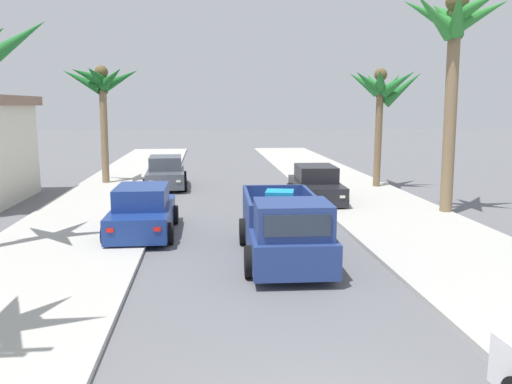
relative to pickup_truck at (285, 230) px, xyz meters
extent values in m
cube|color=#B2AFA8|center=(-6.04, 4.30, -0.73)|extent=(4.63, 60.00, 0.12)
cube|color=#B2AFA8|center=(4.71, 4.30, -0.73)|extent=(4.63, 60.00, 0.12)
cube|color=silver|center=(-5.12, 4.30, -0.74)|extent=(0.16, 60.00, 0.10)
cube|color=silver|center=(3.79, 4.30, -0.74)|extent=(0.16, 60.00, 0.10)
cube|color=navy|center=(0.01, 0.21, -0.19)|extent=(2.05, 5.15, 0.80)
cube|color=navy|center=(-0.03, -1.39, 0.61)|extent=(1.76, 1.54, 0.80)
cube|color=#283342|center=(-0.02, -0.63, 0.63)|extent=(1.38, 0.09, 0.44)
cube|color=#283342|center=(-0.05, -2.15, 0.63)|extent=(1.46, 0.10, 0.48)
cube|color=navy|center=(0.94, 1.05, 0.49)|extent=(0.18, 3.30, 0.56)
cube|color=navy|center=(-0.88, 1.09, 0.49)|extent=(0.18, 3.30, 0.56)
cube|color=navy|center=(0.07, 2.72, 0.49)|extent=(1.88, 0.15, 0.56)
cube|color=silver|center=(0.07, 2.81, -0.35)|extent=(1.83, 0.17, 0.20)
cylinder|color=black|center=(0.95, -1.34, -0.41)|extent=(0.28, 0.77, 0.76)
cylinder|color=black|center=(-1.01, -1.29, -0.41)|extent=(0.28, 0.77, 0.76)
cylinder|color=black|center=(1.02, 1.59, -0.41)|extent=(0.28, 0.77, 0.76)
cylinder|color=black|center=(-0.94, 1.64, -0.41)|extent=(0.28, 0.77, 0.76)
cube|color=red|center=(0.82, 2.76, -0.05)|extent=(0.22, 0.05, 0.18)
cube|color=red|center=(-0.68, 2.80, -0.05)|extent=(0.22, 0.05, 0.18)
cube|color=#198CBF|center=(0.03, 1.15, 0.53)|extent=(0.90, 0.88, 0.64)
cube|color=black|center=(2.51, 7.86, -0.25)|extent=(1.89, 4.25, 0.72)
cube|color=black|center=(2.51, 7.96, 0.43)|extent=(1.58, 2.14, 0.64)
cube|color=#283342|center=(2.48, 6.99, 0.41)|extent=(1.37, 0.12, 0.52)
cube|color=#283342|center=(2.54, 8.93, 0.41)|extent=(1.34, 0.12, 0.50)
cylinder|color=black|center=(3.37, 6.53, -0.47)|extent=(0.24, 0.65, 0.64)
cylinder|color=black|center=(1.57, 6.59, -0.47)|extent=(0.24, 0.65, 0.64)
cylinder|color=black|center=(3.45, 9.13, -0.47)|extent=(0.24, 0.65, 0.64)
cylinder|color=black|center=(1.64, 9.19, -0.47)|extent=(0.24, 0.65, 0.64)
cube|color=red|center=(3.20, 9.95, -0.14)|extent=(0.20, 0.05, 0.12)
cube|color=white|center=(3.06, 5.73, -0.18)|extent=(0.20, 0.05, 0.10)
cube|color=red|center=(1.94, 9.99, -0.14)|extent=(0.20, 0.05, 0.12)
cube|color=white|center=(1.83, 5.77, -0.18)|extent=(0.20, 0.05, 0.10)
cube|color=#474C56|center=(-3.98, 12.47, -0.25)|extent=(1.96, 4.28, 0.72)
cube|color=#474C56|center=(-3.98, 12.57, 0.43)|extent=(1.62, 2.17, 0.64)
cube|color=#283342|center=(-3.94, 11.60, 0.41)|extent=(1.37, 0.14, 0.52)
cube|color=#283342|center=(-4.03, 13.54, 0.41)|extent=(1.34, 0.14, 0.50)
cylinder|color=black|center=(-3.02, 11.21, -0.47)|extent=(0.25, 0.65, 0.64)
cylinder|color=black|center=(-4.82, 11.13, -0.47)|extent=(0.25, 0.65, 0.64)
cylinder|color=black|center=(-3.14, 13.81, -0.47)|extent=(0.25, 0.65, 0.64)
cylinder|color=black|center=(-4.94, 13.73, -0.47)|extent=(0.25, 0.65, 0.64)
cube|color=red|center=(-3.45, 14.61, -0.14)|extent=(0.20, 0.05, 0.12)
cube|color=white|center=(-3.26, 10.39, -0.18)|extent=(0.20, 0.05, 0.10)
cube|color=red|center=(-4.71, 14.55, -0.14)|extent=(0.20, 0.05, 0.12)
cube|color=white|center=(-4.49, 10.33, -0.18)|extent=(0.20, 0.05, 0.10)
cube|color=white|center=(2.14, -6.49, -0.18)|extent=(0.20, 0.05, 0.10)
cube|color=navy|center=(-3.99, 3.17, -0.25)|extent=(1.76, 4.20, 0.72)
cube|color=navy|center=(-3.99, 3.07, 0.43)|extent=(1.52, 2.10, 0.64)
cube|color=#283342|center=(-3.99, 4.04, 0.41)|extent=(1.37, 0.08, 0.52)
cube|color=#283342|center=(-3.99, 2.10, 0.41)|extent=(1.34, 0.08, 0.50)
cylinder|color=black|center=(-4.89, 4.47, -0.47)|extent=(0.22, 0.64, 0.64)
cylinder|color=black|center=(-3.09, 4.47, -0.47)|extent=(0.22, 0.64, 0.64)
cylinder|color=black|center=(-4.89, 1.86, -0.47)|extent=(0.22, 0.64, 0.64)
cylinder|color=black|center=(-3.09, 1.86, -0.47)|extent=(0.22, 0.64, 0.64)
cube|color=red|center=(-4.63, 1.05, -0.14)|extent=(0.20, 0.04, 0.12)
cube|color=white|center=(-4.61, 5.27, -0.18)|extent=(0.20, 0.04, 0.10)
cube|color=red|center=(-3.36, 1.06, -0.14)|extent=(0.20, 0.04, 0.12)
cube|color=white|center=(-3.38, 5.28, -0.18)|extent=(0.20, 0.04, 0.10)
cylinder|color=#846B4C|center=(6.80, 5.18, 3.00)|extent=(0.44, 0.64, 7.58)
cone|color=#2D7F33|center=(7.85, 5.29, 6.43)|extent=(2.19, 0.77, 1.41)
cone|color=#2D7F33|center=(7.34, 6.12, 6.29)|extent=(1.54, 2.11, 1.65)
cone|color=#2D7F33|center=(6.63, 5.87, 6.51)|extent=(0.91, 1.58, 1.23)
cone|color=#2D7F33|center=(5.92, 5.55, 6.42)|extent=(2.02, 1.27, 1.43)
cone|color=#2D7F33|center=(5.83, 4.86, 6.26)|extent=(2.04, 1.15, 1.69)
cone|color=#2D7F33|center=(6.43, 4.32, 6.30)|extent=(1.23, 1.88, 1.61)
cone|color=#2D7F33|center=(7.29, 4.64, 6.60)|extent=(1.46, 1.55, 1.09)
sphere|color=brown|center=(6.80, 5.18, 6.79)|extent=(0.79, 0.79, 0.79)
cylinder|color=#846B4C|center=(-7.09, 13.86, 2.02)|extent=(0.36, 0.70, 5.63)
cone|color=#196023|center=(-6.17, 13.94, 4.51)|extent=(1.95, 0.72, 1.34)
cone|color=#196023|center=(-6.75, 14.50, 4.59)|extent=(1.22, 1.63, 1.18)
cone|color=#196023|center=(-7.24, 14.93, 4.43)|extent=(0.85, 2.23, 1.50)
cone|color=#196023|center=(-8.14, 14.13, 4.47)|extent=(2.27, 1.10, 1.43)
cone|color=#196023|center=(-7.77, 13.63, 4.67)|extent=(1.64, 1.03, 1.05)
cone|color=#196023|center=(-7.27, 13.18, 4.66)|extent=(0.93, 1.61, 1.05)
cone|color=#196023|center=(-6.50, 13.27, 4.54)|extent=(1.63, 1.62, 1.27)
sphere|color=brown|center=(-7.09, 13.86, 4.83)|extent=(0.65, 0.65, 0.65)
cylinder|color=brown|center=(6.20, 11.16, 1.91)|extent=(0.33, 0.40, 5.41)
cone|color=#23702D|center=(7.28, 11.07, 4.02)|extent=(2.06, 0.73, 1.82)
cone|color=#23702D|center=(6.98, 11.91, 4.14)|extent=(1.91, 1.86, 1.62)
cone|color=#23702D|center=(6.18, 12.14, 4.29)|extent=(0.61, 2.01, 1.36)
cone|color=#23702D|center=(5.53, 11.64, 4.28)|extent=(1.71, 1.44, 1.35)
cone|color=#23702D|center=(5.49, 10.93, 4.29)|extent=(1.65, 1.02, 1.32)
cone|color=#23702D|center=(5.92, 10.38, 4.36)|extent=(1.12, 1.84, 1.22)
cone|color=#23702D|center=(6.86, 10.58, 4.25)|extent=(1.70, 1.60, 1.41)
sphere|color=brown|center=(6.20, 11.16, 4.62)|extent=(0.60, 0.60, 0.60)
cone|color=#23702D|center=(-7.07, 1.74, 4.79)|extent=(2.15, 0.93, 1.70)
camera|label=1|loc=(-1.99, -12.87, 3.19)|focal=36.22mm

